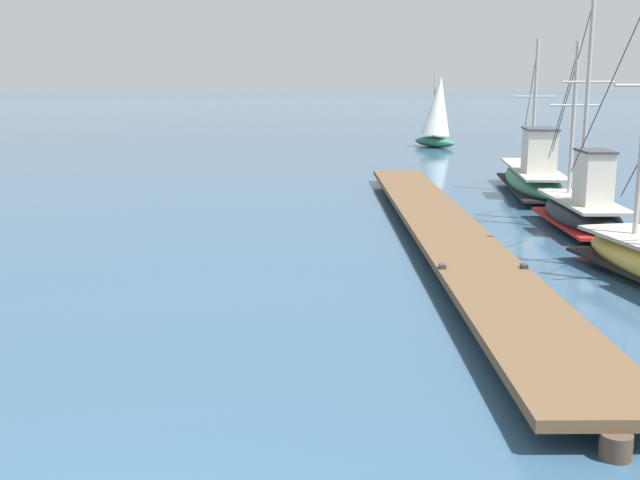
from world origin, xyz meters
TOP-DOWN VIEW (x-y plane):
  - floating_dock at (5.61, 14.15)m, footprint 2.36×23.51m
  - fishing_boat_1 at (10.27, 22.10)m, footprint 2.67×7.64m
  - fishing_boat_2 at (9.58, 15.30)m, footprint 1.72×5.90m
  - distant_sailboat at (10.18, 40.58)m, footprint 2.69×3.40m

SIDE VIEW (x-z plane):
  - floating_dock at x=5.61m, z-range 0.10..0.63m
  - fishing_boat_2 at x=9.58m, z-range -2.55..3.83m
  - fishing_boat_1 at x=10.27m, z-range -2.04..3.35m
  - distant_sailboat at x=10.18m, z-range -0.30..4.26m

